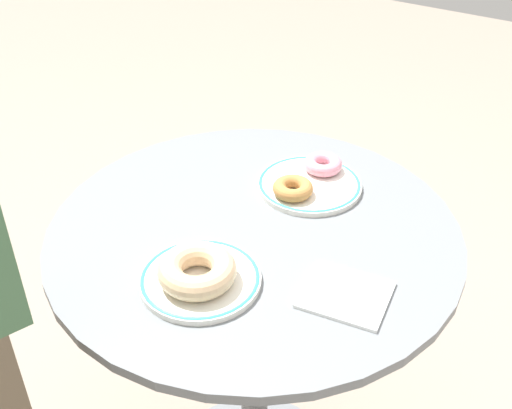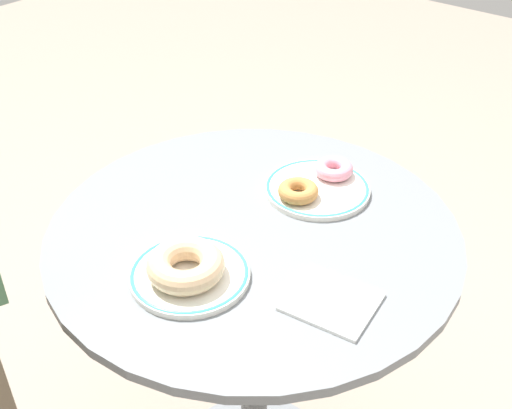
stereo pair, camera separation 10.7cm
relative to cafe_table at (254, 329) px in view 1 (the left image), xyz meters
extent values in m
cylinder|color=slate|center=(0.00, 0.00, 0.24)|extent=(0.70, 0.70, 0.02)
cylinder|color=slate|center=(0.00, 0.00, -0.11)|extent=(0.06, 0.06, 0.68)
cylinder|color=white|center=(-0.16, -0.01, 0.25)|extent=(0.19, 0.19, 0.01)
torus|color=#38B2A8|center=(-0.16, -0.01, 0.25)|extent=(0.18, 0.18, 0.01)
cylinder|color=white|center=(0.16, -0.02, 0.25)|extent=(0.19, 0.19, 0.01)
torus|color=#38B2A8|center=(0.16, -0.02, 0.25)|extent=(0.19, 0.19, 0.01)
torus|color=#E0B789|center=(-0.17, -0.01, 0.28)|extent=(0.17, 0.17, 0.04)
torus|color=pink|center=(0.21, -0.02, 0.27)|extent=(0.07, 0.07, 0.02)
torus|color=#BC7F42|center=(0.11, -0.01, 0.27)|extent=(0.10, 0.10, 0.02)
cube|color=white|center=(-0.07, -0.21, 0.25)|extent=(0.13, 0.14, 0.01)
camera|label=1|loc=(-0.73, -0.47, 0.90)|focal=44.93mm
camera|label=2|loc=(-0.67, -0.55, 0.90)|focal=44.93mm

